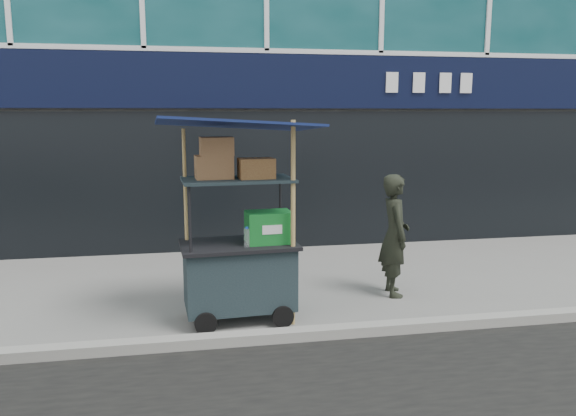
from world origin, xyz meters
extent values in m
plane|color=gray|center=(0.00, 0.00, 0.00)|extent=(80.00, 80.00, 0.00)
cube|color=gray|center=(0.00, -0.20, 0.06)|extent=(80.00, 0.18, 0.12)
cube|color=black|center=(0.00, 3.86, 2.90)|extent=(15.68, 0.06, 0.90)
cube|color=black|center=(0.00, 3.90, 1.20)|extent=(15.68, 0.04, 2.40)
cube|color=#18252A|center=(-0.83, 0.53, 0.51)|extent=(1.27, 0.79, 0.72)
cylinder|color=black|center=(-1.24, 0.13, 0.12)|extent=(0.25, 0.07, 0.25)
cylinder|color=black|center=(-0.38, 0.18, 0.12)|extent=(0.25, 0.07, 0.25)
cube|color=black|center=(-0.83, 0.53, 0.89)|extent=(1.36, 0.88, 0.04)
cylinder|color=black|center=(-1.38, 0.19, 1.26)|extent=(0.03, 0.03, 0.77)
cylinder|color=black|center=(-0.25, 0.26, 1.26)|extent=(0.03, 0.03, 0.77)
cylinder|color=black|center=(-1.41, 0.80, 1.26)|extent=(0.03, 0.03, 0.77)
cylinder|color=black|center=(-0.29, 0.87, 1.26)|extent=(0.03, 0.03, 0.77)
cube|color=#18252A|center=(-0.83, 0.53, 1.64)|extent=(1.27, 0.79, 0.03)
cylinder|color=#A28D49|center=(-0.25, 0.26, 1.15)|extent=(0.05, 0.05, 2.31)
cylinder|color=#A28D49|center=(-1.41, 0.80, 1.10)|extent=(0.04, 0.04, 2.20)
cube|color=#0D1C4B|center=(-0.83, 0.53, 2.26)|extent=(1.82, 1.34, 0.20)
cube|color=#106721|center=(-0.49, 0.50, 1.09)|extent=(0.53, 0.39, 0.36)
cylinder|color=silver|center=(-0.76, 0.33, 1.02)|extent=(0.07, 0.07, 0.21)
cylinder|color=blue|center=(-0.76, 0.33, 1.13)|extent=(0.03, 0.03, 0.02)
cube|color=brown|center=(-1.09, 0.57, 1.78)|extent=(0.43, 0.33, 0.26)
cube|color=olive|center=(-0.62, 0.49, 1.77)|extent=(0.41, 0.31, 0.23)
cube|color=brown|center=(-1.06, 0.55, 2.01)|extent=(0.37, 0.29, 0.21)
imported|color=black|center=(1.26, 1.07, 0.80)|extent=(0.45, 0.62, 1.60)
camera|label=1|loc=(-1.41, -5.72, 2.39)|focal=35.00mm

